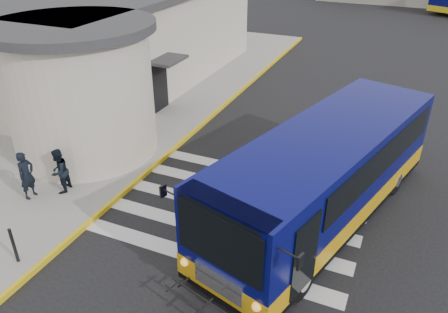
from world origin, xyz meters
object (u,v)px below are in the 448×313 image
at_px(pedestrian_b, 59,171).
at_px(transit_bus, 324,179).
at_px(bollard, 14,245).
at_px(pedestrian_a, 27,175).

bearing_deg(pedestrian_b, transit_bus, 92.78).
relative_size(transit_bus, bollard, 10.09).
distance_m(transit_bus, bollard, 8.59).
bearing_deg(transit_bus, bollard, -125.88).
distance_m(transit_bus, pedestrian_a, 9.15).
distance_m(pedestrian_a, pedestrian_b, 0.96).
relative_size(transit_bus, pedestrian_a, 6.62).
bearing_deg(pedestrian_a, transit_bus, -71.73).
bearing_deg(pedestrian_a, pedestrian_b, -46.91).
height_order(pedestrian_b, bollard, pedestrian_b).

